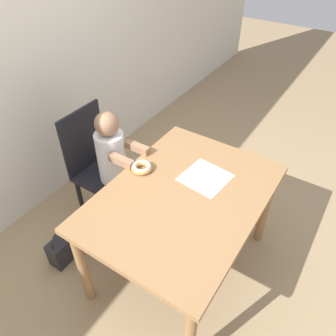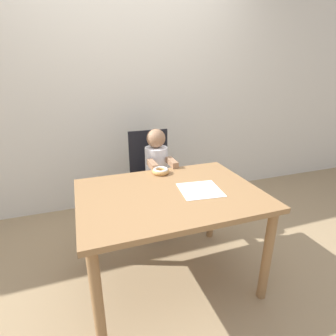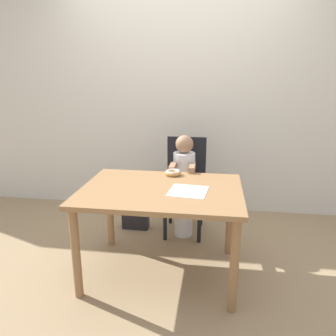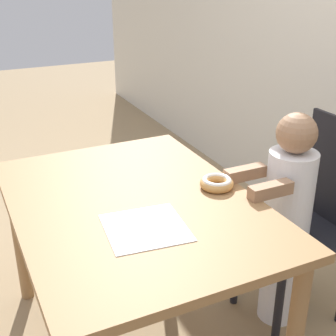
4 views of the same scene
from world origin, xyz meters
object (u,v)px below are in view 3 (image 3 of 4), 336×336
at_px(chair, 185,185).
at_px(handbag, 136,218).
at_px(donut, 173,173).
at_px(child_figure, 184,185).

xyz_separation_m(chair, handbag, (-0.49, -0.05, -0.35)).
distance_m(chair, donut, 0.52).
relative_size(donut, handbag, 0.43).
bearing_deg(handbag, chair, 5.75).
relative_size(child_figure, handbag, 3.20).
xyz_separation_m(chair, donut, (-0.06, -0.44, 0.26)).
xyz_separation_m(child_figure, donut, (-0.06, -0.31, 0.22)).
bearing_deg(chair, handbag, -174.25).
bearing_deg(donut, handbag, 137.47).
bearing_deg(child_figure, donut, -101.32).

